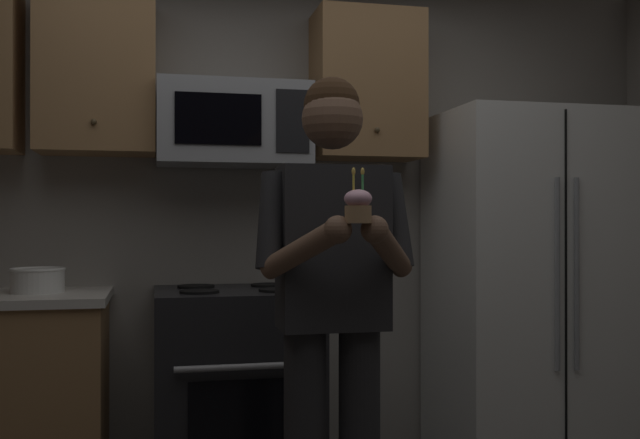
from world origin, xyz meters
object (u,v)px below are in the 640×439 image
Objects in this scene: refrigerator at (527,288)px; microwave at (233,125)px; person at (333,291)px; oven_range at (236,386)px; cupcake at (358,206)px; bowl_large_white at (38,280)px.

microwave is at bearing 173.97° from refrigerator.
oven_range is at bearing 103.95° from person.
microwave is (0.00, 0.12, 1.26)m from oven_range.
refrigerator is (1.50, -0.04, 0.44)m from oven_range.
person is at bearing -143.56° from refrigerator.
microwave is at bearing 102.47° from person.
person is (0.24, -0.97, 0.53)m from oven_range.
refrigerator is 1.57m from person.
microwave is 0.42× the size of person.
cupcake is at bearing -90.00° from person.
microwave reaches higher than oven_range.
bowl_large_white is (-2.40, 0.08, 0.08)m from refrigerator.
microwave is 1.17m from bowl_large_white.
refrigerator is at bearing -1.95° from bowl_large_white.
oven_range is 1.13m from person.
cupcake is (1.14, -1.34, 0.31)m from bowl_large_white.
cupcake is at bearing -135.01° from refrigerator.
bowl_large_white is 1.40× the size of cupcake.
microwave is at bearing 89.98° from oven_range.
cupcake is at bearing -79.49° from oven_range.
person is 0.44m from cupcake.
oven_range is 3.82× the size of bowl_large_white.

